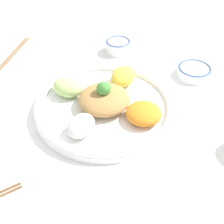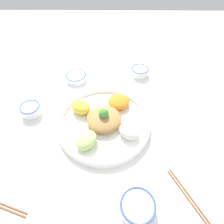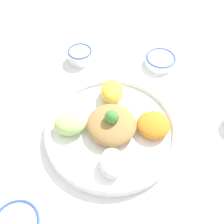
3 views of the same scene
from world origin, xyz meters
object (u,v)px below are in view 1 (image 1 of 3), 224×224
at_px(sauce_bowl_red, 117,46).
at_px(sauce_bowl_dark, 193,71).
at_px(chopsticks_pair_near, 13,52).
at_px(salad_platter, 104,104).
at_px(serving_spoon_extra, 216,56).

distance_m(sauce_bowl_red, sauce_bowl_dark, 0.29).
relative_size(sauce_bowl_red, chopsticks_pair_near, 0.38).
height_order(sauce_bowl_dark, chopsticks_pair_near, sauce_bowl_dark).
xyz_separation_m(sauce_bowl_dark, chopsticks_pair_near, (0.18, 0.61, -0.02)).
xyz_separation_m(salad_platter, chopsticks_pair_near, (0.34, 0.31, -0.02)).
bearing_deg(chopsticks_pair_near, sauce_bowl_dark, 90.50).
height_order(sauce_bowl_red, chopsticks_pair_near, sauce_bowl_red).
distance_m(salad_platter, sauce_bowl_dark, 0.34).
height_order(salad_platter, sauce_bowl_red, salad_platter).
bearing_deg(serving_spoon_extra, sauce_bowl_dark, -143.11).
bearing_deg(chopsticks_pair_near, serving_spoon_extra, 101.33).
bearing_deg(serving_spoon_extra, sauce_bowl_red, 163.11).
relative_size(salad_platter, sauce_bowl_red, 4.44).
distance_m(sauce_bowl_dark, serving_spoon_extra, 0.16).
bearing_deg(salad_platter, chopsticks_pair_near, 42.76).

